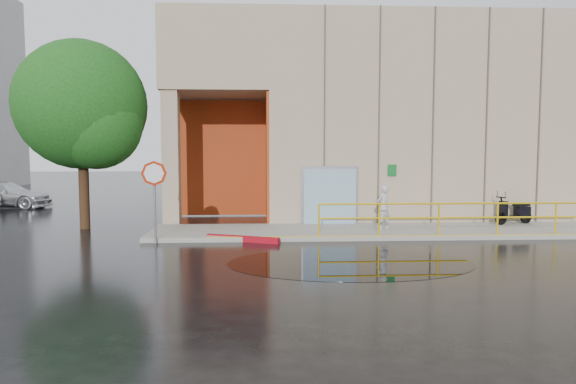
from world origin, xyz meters
name	(u,v)px	position (x,y,z in m)	size (l,w,h in m)	color
ground	(352,262)	(0.00, 0.00, 0.00)	(120.00, 120.00, 0.00)	black
sidewalk	(445,231)	(4.00, 4.50, 0.07)	(20.00, 3.00, 0.15)	gray
building	(421,121)	(5.10, 10.98, 4.21)	(20.00, 10.17, 8.00)	tan
guardrail	(468,218)	(4.25, 3.15, 0.68)	(9.56, 0.06, 1.03)	gold
person	(383,207)	(1.83, 4.41, 0.90)	(0.55, 0.36, 1.50)	#B0B0B5
scooter	(514,205)	(6.89, 5.42, 0.85)	(1.62, 0.92, 1.22)	black
stop_sign	(154,183)	(-5.50, 2.89, 1.84)	(0.75, 0.20, 2.51)	slate
red_curb	(242,239)	(-2.88, 3.10, 0.09)	(2.40, 0.18, 0.18)	#9E0816
puddle	(350,263)	(-0.07, -0.11, 0.00)	(6.14, 3.78, 0.01)	black
car_c	(4,195)	(-15.00, 13.19, 0.65)	(1.83, 4.50, 1.31)	silver
tree_near	(85,110)	(-8.53, 6.03, 4.26)	(4.57, 4.57, 6.73)	black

